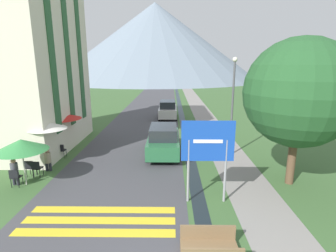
{
  "coord_description": "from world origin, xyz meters",
  "views": [
    {
      "loc": [
        0.06,
        -4.85,
        5.48
      ],
      "look_at": [
        -0.12,
        10.0,
        1.92
      ],
      "focal_mm": 28.0,
      "sensor_mm": 36.0,
      "label": 1
    }
  ],
  "objects_px": {
    "cafe_chair_nearest": "(15,176)",
    "streetlamp": "(233,100)",
    "cafe_umbrella_rear_red": "(62,116)",
    "parked_car_far": "(168,110)",
    "cafe_chair_near_right": "(30,167)",
    "road_sign": "(208,148)",
    "cafe_umbrella_front_green": "(21,145)",
    "person_seated_far": "(15,171)",
    "person_seated_near": "(48,159)",
    "cafe_chair_far_left": "(61,150)",
    "cafe_chair_near_left": "(37,167)",
    "parked_car_near": "(163,140)",
    "cafe_umbrella_middle_white": "(47,126)",
    "footbridge": "(210,249)",
    "hotel_building": "(19,43)",
    "tree_by_path": "(299,93)"
  },
  "relations": [
    {
      "from": "road_sign",
      "to": "streetlamp",
      "type": "distance_m",
      "value": 6.04
    },
    {
      "from": "cafe_chair_near_left",
      "to": "cafe_umbrella_rear_red",
      "type": "relative_size",
      "value": 0.35
    },
    {
      "from": "cafe_chair_far_left",
      "to": "person_seated_far",
      "type": "bearing_deg",
      "value": -80.09
    },
    {
      "from": "cafe_chair_far_left",
      "to": "cafe_umbrella_rear_red",
      "type": "distance_m",
      "value": 2.34
    },
    {
      "from": "cafe_chair_nearest",
      "to": "streetlamp",
      "type": "relative_size",
      "value": 0.15
    },
    {
      "from": "road_sign",
      "to": "cafe_umbrella_front_green",
      "type": "height_order",
      "value": "road_sign"
    },
    {
      "from": "cafe_umbrella_front_green",
      "to": "person_seated_near",
      "type": "height_order",
      "value": "cafe_umbrella_front_green"
    },
    {
      "from": "streetlamp",
      "to": "cafe_umbrella_rear_red",
      "type": "bearing_deg",
      "value": 174.81
    },
    {
      "from": "cafe_chair_far_left",
      "to": "cafe_chair_near_right",
      "type": "bearing_deg",
      "value": -79.2
    },
    {
      "from": "streetlamp",
      "to": "hotel_building",
      "type": "bearing_deg",
      "value": 172.81
    },
    {
      "from": "hotel_building",
      "to": "parked_car_far",
      "type": "distance_m",
      "value": 14.29
    },
    {
      "from": "cafe_chair_near_left",
      "to": "cafe_chair_near_right",
      "type": "height_order",
      "value": "same"
    },
    {
      "from": "parked_car_near",
      "to": "tree_by_path",
      "type": "xyz_separation_m",
      "value": [
        6.01,
        -3.95,
        3.31
      ]
    },
    {
      "from": "cafe_umbrella_rear_red",
      "to": "cafe_chair_nearest",
      "type": "bearing_deg",
      "value": -91.14
    },
    {
      "from": "cafe_umbrella_front_green",
      "to": "parked_car_near",
      "type": "bearing_deg",
      "value": 34.3
    },
    {
      "from": "cafe_chair_near_left",
      "to": "person_seated_far",
      "type": "xyz_separation_m",
      "value": [
        -0.58,
        -0.84,
        0.19
      ]
    },
    {
      "from": "cafe_chair_far_left",
      "to": "cafe_chair_nearest",
      "type": "bearing_deg",
      "value": -77.74
    },
    {
      "from": "parked_car_near",
      "to": "cafe_umbrella_rear_red",
      "type": "xyz_separation_m",
      "value": [
        -6.47,
        0.81,
        1.32
      ]
    },
    {
      "from": "parked_car_near",
      "to": "cafe_umbrella_middle_white",
      "type": "height_order",
      "value": "cafe_umbrella_middle_white"
    },
    {
      "from": "cafe_umbrella_middle_white",
      "to": "cafe_umbrella_rear_red",
      "type": "relative_size",
      "value": 0.99
    },
    {
      "from": "parked_car_near",
      "to": "cafe_chair_near_left",
      "type": "relative_size",
      "value": 5.23
    },
    {
      "from": "parked_car_near",
      "to": "tree_by_path",
      "type": "distance_m",
      "value": 7.92
    },
    {
      "from": "cafe_chair_near_right",
      "to": "person_seated_far",
      "type": "relative_size",
      "value": 0.66
    },
    {
      "from": "parked_car_near",
      "to": "cafe_umbrella_middle_white",
      "type": "relative_size",
      "value": 1.84
    },
    {
      "from": "hotel_building",
      "to": "streetlamp",
      "type": "bearing_deg",
      "value": -7.19
    },
    {
      "from": "person_seated_near",
      "to": "hotel_building",
      "type": "bearing_deg",
      "value": 126.45
    },
    {
      "from": "parked_car_far",
      "to": "cafe_umbrella_rear_red",
      "type": "xyz_separation_m",
      "value": [
        -6.59,
        -10.06,
        1.32
      ]
    },
    {
      "from": "person_seated_far",
      "to": "cafe_umbrella_middle_white",
      "type": "bearing_deg",
      "value": 78.91
    },
    {
      "from": "cafe_chair_nearest",
      "to": "streetlamp",
      "type": "bearing_deg",
      "value": 22.85
    },
    {
      "from": "cafe_chair_far_left",
      "to": "streetlamp",
      "type": "distance_m",
      "value": 10.5
    },
    {
      "from": "footbridge",
      "to": "cafe_umbrella_middle_white",
      "type": "xyz_separation_m",
      "value": [
        -7.81,
        6.99,
        2.0
      ]
    },
    {
      "from": "person_seated_far",
      "to": "person_seated_near",
      "type": "bearing_deg",
      "value": 64.66
    },
    {
      "from": "hotel_building",
      "to": "cafe_umbrella_middle_white",
      "type": "height_order",
      "value": "hotel_building"
    },
    {
      "from": "hotel_building",
      "to": "parked_car_far",
      "type": "bearing_deg",
      "value": 45.8
    },
    {
      "from": "streetlamp",
      "to": "cafe_chair_far_left",
      "type": "bearing_deg",
      "value": -176.76
    },
    {
      "from": "parked_car_near",
      "to": "cafe_chair_far_left",
      "type": "bearing_deg",
      "value": -173.19
    },
    {
      "from": "cafe_chair_near_left",
      "to": "cafe_umbrella_middle_white",
      "type": "xyz_separation_m",
      "value": [
        -0.09,
        1.65,
        1.72
      ]
    },
    {
      "from": "cafe_chair_near_right",
      "to": "person_seated_near",
      "type": "bearing_deg",
      "value": 48.82
    },
    {
      "from": "parked_car_far",
      "to": "cafe_umbrella_rear_red",
      "type": "distance_m",
      "value": 12.1
    },
    {
      "from": "person_seated_near",
      "to": "streetlamp",
      "type": "bearing_deg",
      "value": 14.13
    },
    {
      "from": "parked_car_near",
      "to": "cafe_umbrella_rear_red",
      "type": "bearing_deg",
      "value": 172.88
    },
    {
      "from": "hotel_building",
      "to": "cafe_chair_near_right",
      "type": "xyz_separation_m",
      "value": [
        2.52,
        -4.86,
        -6.17
      ]
    },
    {
      "from": "cafe_umbrella_middle_white",
      "to": "parked_car_far",
      "type": "bearing_deg",
      "value": 63.46
    },
    {
      "from": "parked_car_far",
      "to": "cafe_umbrella_rear_red",
      "type": "relative_size",
      "value": 1.75
    },
    {
      "from": "person_seated_near",
      "to": "cafe_umbrella_middle_white",
      "type": "bearing_deg",
      "value": 108.07
    },
    {
      "from": "parked_car_far",
      "to": "cafe_chair_near_right",
      "type": "height_order",
      "value": "parked_car_far"
    },
    {
      "from": "cafe_chair_near_right",
      "to": "streetlamp",
      "type": "relative_size",
      "value": 0.15
    },
    {
      "from": "cafe_chair_nearest",
      "to": "cafe_chair_near_right",
      "type": "bearing_deg",
      "value": 85.81
    },
    {
      "from": "person_seated_far",
      "to": "person_seated_near",
      "type": "distance_m",
      "value": 1.8
    },
    {
      "from": "tree_by_path",
      "to": "parked_car_near",
      "type": "bearing_deg",
      "value": 146.69
    }
  ]
}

